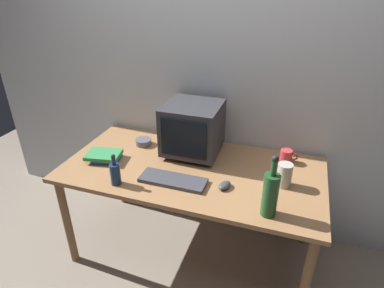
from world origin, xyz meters
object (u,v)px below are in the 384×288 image
(crt_monitor, at_px, (193,128))
(computer_mouse, at_px, (225,185))
(keyboard, at_px, (173,180))
(bottle_short, at_px, (115,173))
(metal_canister, at_px, (284,175))
(bottle_tall, at_px, (270,193))
(book_stack, at_px, (105,156))
(mug, at_px, (286,156))
(cd_spindle, at_px, (144,142))

(crt_monitor, distance_m, computer_mouse, 0.51)
(keyboard, bearing_deg, bottle_short, -158.36)
(bottle_short, xyz_separation_m, metal_canister, (0.98, 0.31, -0.00))
(computer_mouse, relative_size, bottle_tall, 0.27)
(book_stack, relative_size, mug, 2.11)
(computer_mouse, relative_size, cd_spindle, 0.83)
(keyboard, bearing_deg, mug, 36.15)
(metal_canister, bearing_deg, computer_mouse, -156.80)
(crt_monitor, bearing_deg, keyboard, -89.49)
(keyboard, bearing_deg, bottle_tall, -11.33)
(crt_monitor, xyz_separation_m, bottle_short, (-0.32, -0.53, -0.12))
(keyboard, relative_size, book_stack, 1.66)
(bottle_short, relative_size, metal_canister, 1.39)
(book_stack, height_order, mug, mug)
(crt_monitor, height_order, metal_canister, crt_monitor)
(metal_canister, bearing_deg, bottle_short, -162.25)
(bottle_tall, xyz_separation_m, cd_spindle, (-0.99, 0.51, -0.11))
(keyboard, distance_m, bottle_short, 0.36)
(cd_spindle, bearing_deg, computer_mouse, -26.14)
(computer_mouse, bearing_deg, metal_canister, 41.49)
(bottle_short, height_order, book_stack, bottle_short)
(bottle_tall, xyz_separation_m, bottle_short, (-0.92, -0.01, -0.06))
(crt_monitor, xyz_separation_m, metal_canister, (0.66, -0.21, -0.12))
(crt_monitor, bearing_deg, bottle_tall, -40.53)
(book_stack, xyz_separation_m, mug, (1.19, 0.38, 0.02))
(bottle_short, xyz_separation_m, book_stack, (-0.22, 0.23, -0.05))
(cd_spindle, bearing_deg, keyboard, -44.75)
(cd_spindle, bearing_deg, crt_monitor, 0.71)
(crt_monitor, height_order, bottle_tall, crt_monitor)
(crt_monitor, distance_m, bottle_tall, 0.79)
(book_stack, bearing_deg, crt_monitor, 28.79)
(bottle_short, relative_size, book_stack, 0.82)
(computer_mouse, height_order, book_stack, book_stack)
(mug, height_order, metal_canister, metal_canister)
(mug, distance_m, metal_canister, 0.29)
(computer_mouse, relative_size, book_stack, 0.39)
(crt_monitor, xyz_separation_m, bottle_tall, (0.60, -0.51, -0.06))
(bottle_tall, bearing_deg, bottle_short, -179.28)
(book_stack, distance_m, mug, 1.25)
(crt_monitor, relative_size, bottle_tall, 1.07)
(bottle_tall, distance_m, bottle_short, 0.93)
(keyboard, xyz_separation_m, computer_mouse, (0.32, 0.04, 0.01))
(crt_monitor, distance_m, cd_spindle, 0.43)
(bottle_tall, bearing_deg, cd_spindle, 152.84)
(bottle_short, bearing_deg, computer_mouse, 14.79)
(bottle_short, xyz_separation_m, mug, (0.97, 0.61, -0.03))
(book_stack, height_order, metal_canister, metal_canister)
(book_stack, relative_size, metal_canister, 1.69)
(mug, bearing_deg, keyboard, -143.69)
(bottle_short, height_order, metal_canister, bottle_short)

